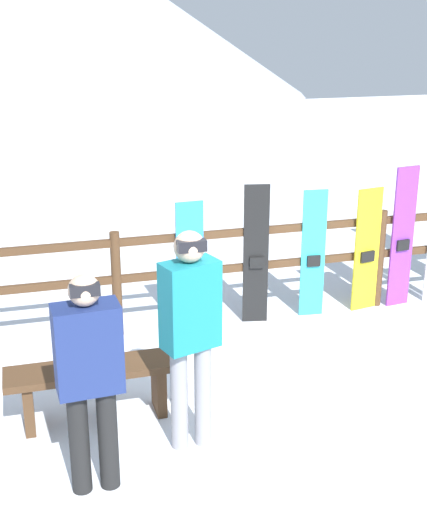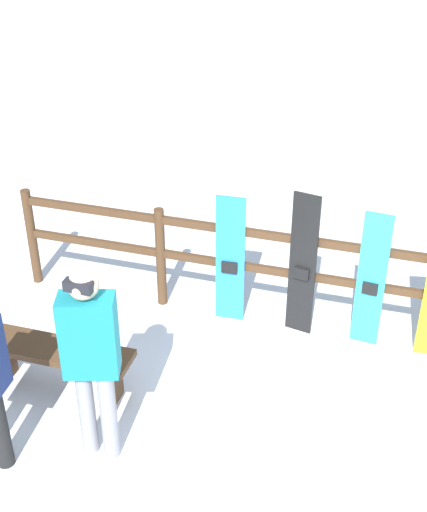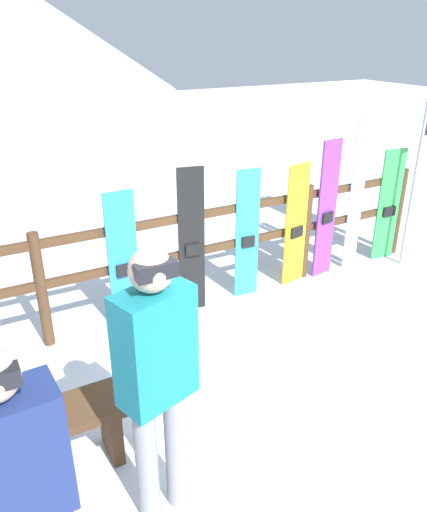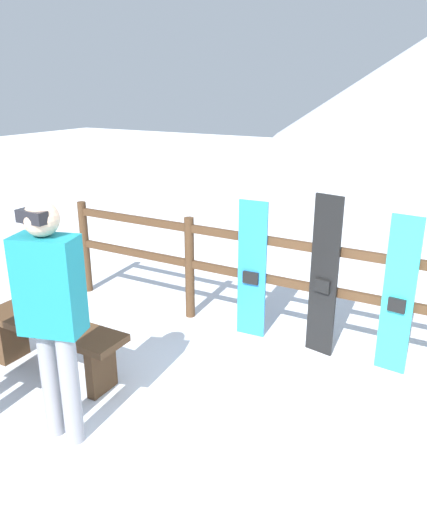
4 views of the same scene
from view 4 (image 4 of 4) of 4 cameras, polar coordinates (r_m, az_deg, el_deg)
The scene contains 7 objects.
ground_plane at distance 3.65m, azimuth 3.36°, elevation -22.11°, with size 40.00×40.00×0.00m, color white.
fence at distance 4.68m, azimuth 12.73°, elevation -3.16°, with size 5.98×0.10×1.11m.
bench at distance 4.52m, azimuth -17.93°, elevation -8.78°, with size 1.41×0.36×0.49m.
person_teal at distance 3.45m, azimuth -18.04°, elevation -5.60°, with size 0.46×0.34×1.73m.
snowboard_blue at distance 4.85m, azimuth 4.41°, elevation -1.69°, with size 0.29×0.07×1.38m.
snowboard_black_stripe at distance 4.60m, azimuth 12.49°, elevation -2.44°, with size 0.27×0.09×1.51m.
snowboard_cyan at distance 4.50m, azimuth 20.35°, elevation -4.42°, with size 0.26×0.07×1.41m.
Camera 4 is at (1.17, -2.49, 2.40)m, focal length 35.00 mm.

